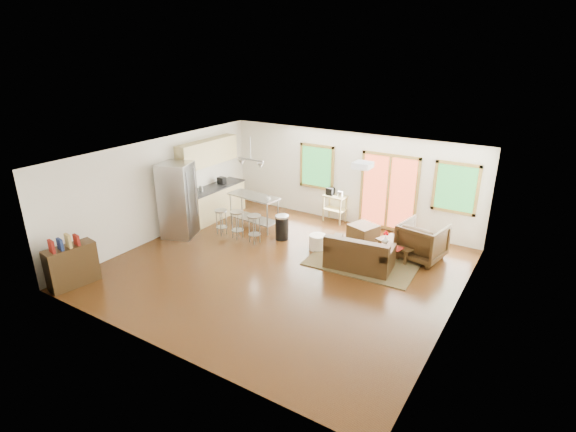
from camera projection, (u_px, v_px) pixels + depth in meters
The scene contains 29 objects.
floor at pixel (281, 269), 10.29m from camera, with size 7.50×7.00×0.02m, color #331B0A.
ceiling at pixel (280, 157), 9.35m from camera, with size 7.50×7.00×0.02m, color white.
back_wall at pixel (349, 178), 12.60m from camera, with size 7.50×0.02×2.60m, color silver.
left_wall at pixel (160, 189), 11.68m from camera, with size 0.02×7.00×2.60m, color silver.
right_wall at pixel (458, 256), 7.96m from camera, with size 0.02×7.00×2.60m, color silver.
front_wall at pixel (159, 284), 7.04m from camera, with size 7.50×0.02×2.60m, color silver.
window_left at pixel (317, 167), 12.98m from camera, with size 1.10×0.05×1.30m.
french_doors at pixel (388, 192), 12.03m from camera, with size 1.60×0.05×2.10m.
window_right at pixel (456, 188), 11.05m from camera, with size 1.10×0.05×1.30m.
rug at pixel (365, 260), 10.69m from camera, with size 2.49×1.91×0.02m, color #385230.
loveseat at pixel (359, 255), 10.22m from camera, with size 1.57×1.00×0.79m.
coffee_table at pixel (398, 244), 10.76m from camera, with size 1.12×0.90×0.39m.
armchair at pixel (422, 239), 10.60m from camera, with size 0.97×0.91×1.00m, color black.
ottoman at pixel (363, 232), 11.73m from camera, with size 0.63×0.63×0.42m, color black.
pouf at pixel (318, 242), 11.22m from camera, with size 0.43×0.43×0.38m, color white.
vase at pixel (386, 239), 10.59m from camera, with size 0.23×0.24×0.31m.
book at pixel (393, 242), 10.34m from camera, with size 0.22×0.03×0.30m, color maroon.
cabinets at pixel (212, 187), 13.03m from camera, with size 0.64×2.24×2.30m.
refrigerator at pixel (178, 200), 11.75m from camera, with size 1.02×1.00×1.99m.
island at pixel (254, 205), 12.41m from camera, with size 1.52×0.72×0.93m.
cup at pixel (268, 198), 11.86m from camera, with size 0.12×0.10×0.12m, color white.
bar_stool_a at pixel (221, 216), 11.97m from camera, with size 0.40×0.40×0.70m.
bar_stool_b at pixel (237, 218), 11.72m from camera, with size 0.44×0.44×0.75m.
bar_stool_c at pixel (254, 222), 11.47m from camera, with size 0.45×0.45×0.75m.
trash_can at pixel (282, 227), 11.74m from camera, with size 0.42×0.42×0.66m.
kitchen_cart at pixel (334, 199), 12.81m from camera, with size 0.68×0.46×0.99m.
bookshelf at pixel (72, 265), 9.45m from camera, with size 0.55×1.06×1.18m.
ceiling_flush at pixel (363, 165), 9.06m from camera, with size 0.35×0.35×0.12m, color white.
pendant_light at pixel (251, 163), 11.74m from camera, with size 0.80×0.18×0.79m.
Camera 1 is at (5.00, -7.69, 4.81)m, focal length 28.00 mm.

